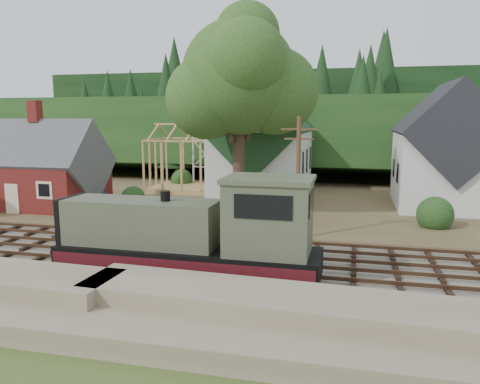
# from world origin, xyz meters

# --- Properties ---
(ground) EXTENTS (140.00, 140.00, 0.00)m
(ground) POSITION_xyz_m (0.00, 0.00, 0.00)
(ground) COLOR #384C1E
(ground) RESTS_ON ground
(embankment) EXTENTS (64.00, 5.00, 1.60)m
(embankment) POSITION_xyz_m (0.00, -8.50, 0.00)
(embankment) COLOR #7F7259
(embankment) RESTS_ON ground
(railroad_bed) EXTENTS (64.00, 11.00, 0.16)m
(railroad_bed) POSITION_xyz_m (0.00, 0.00, 0.08)
(railroad_bed) COLOR #726B5B
(railroad_bed) RESTS_ON ground
(village_flat) EXTENTS (64.00, 26.00, 0.30)m
(village_flat) POSITION_xyz_m (0.00, 18.00, 0.15)
(village_flat) COLOR brown
(village_flat) RESTS_ON ground
(hillside) EXTENTS (70.00, 28.96, 12.74)m
(hillside) POSITION_xyz_m (0.00, 42.00, 0.00)
(hillside) COLOR #1E3F19
(hillside) RESTS_ON ground
(ridge) EXTENTS (80.00, 20.00, 12.00)m
(ridge) POSITION_xyz_m (0.00, 58.00, 0.00)
(ridge) COLOR black
(ridge) RESTS_ON ground
(depot) EXTENTS (10.80, 7.41, 9.00)m
(depot) POSITION_xyz_m (-16.00, 11.00, 3.21)
(depot) COLOR #551314
(depot) RESTS_ON village_flat
(church) EXTENTS (8.40, 15.17, 13.00)m
(church) POSITION_xyz_m (2.00, 19.68, 5.18)
(church) COLOR silver
(church) RESTS_ON village_flat
(farmhouse) EXTENTS (8.40, 10.80, 10.60)m
(farmhouse) POSITION_xyz_m (18.00, 19.00, 4.87)
(farmhouse) COLOR silver
(farmhouse) RESTS_ON village_flat
(timber_frame) EXTENTS (8.20, 6.20, 6.99)m
(timber_frame) POSITION_xyz_m (-6.00, 22.00, 3.27)
(timber_frame) COLOR tan
(timber_frame) RESTS_ON village_flat
(lattice_tower) EXTENTS (3.20, 3.20, 12.12)m
(lattice_tower) POSITION_xyz_m (-6.00, 28.00, 10.03)
(lattice_tower) COLOR silver
(lattice_tower) RESTS_ON village_flat
(big_tree) EXTENTS (10.90, 8.40, 14.70)m
(big_tree) POSITION_xyz_m (2.17, 10.08, 10.22)
(big_tree) COLOR #38281E
(big_tree) RESTS_ON village_flat
(telegraph_pole_near) EXTENTS (2.20, 0.28, 8.00)m
(telegraph_pole_near) POSITION_xyz_m (7.00, 5.20, 4.25)
(telegraph_pole_near) COLOR #4C331E
(telegraph_pole_near) RESTS_ON ground
(locomotive) EXTENTS (12.77, 3.19, 5.08)m
(locomotive) POSITION_xyz_m (3.06, -3.00, 2.23)
(locomotive) COLOR black
(locomotive) RESTS_ON railroad_bed
(car_blue) EXTENTS (3.06, 3.88, 1.24)m
(car_blue) POSITION_xyz_m (-10.96, 12.30, 0.92)
(car_blue) COLOR #5E84CB
(car_blue) RESTS_ON village_flat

